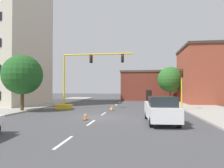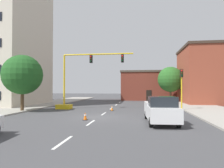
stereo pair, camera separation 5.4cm
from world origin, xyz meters
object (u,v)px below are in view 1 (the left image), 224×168
(traffic_cone_roadside_b, at_px, (112,108))
(traffic_signal_gantry, at_px, (74,91))
(tree_left_near, at_px, (22,75))
(pickup_truck_white, at_px, (161,110))
(traffic_light_pole_right, at_px, (182,80))
(traffic_cone_roadside_a, at_px, (85,116))
(tree_right_far, at_px, (170,79))

(traffic_cone_roadside_b, bearing_deg, traffic_signal_gantry, 166.05)
(tree_left_near, bearing_deg, pickup_truck_white, -20.43)
(traffic_light_pole_right, distance_m, tree_left_near, 17.96)
(traffic_light_pole_right, bearing_deg, pickup_truck_white, -110.35)
(traffic_cone_roadside_b, bearing_deg, traffic_cone_roadside_a, -99.78)
(tree_left_near, height_order, traffic_cone_roadside_b, tree_left_near)
(traffic_signal_gantry, distance_m, traffic_cone_roadside_b, 5.49)
(tree_left_near, xyz_separation_m, traffic_cone_roadside_b, (9.70, 2.23, -3.78))
(traffic_signal_gantry, height_order, traffic_cone_roadside_a, traffic_signal_gantry)
(traffic_signal_gantry, relative_size, tree_right_far, 1.45)
(traffic_signal_gantry, height_order, tree_right_far, traffic_signal_gantry)
(tree_left_near, distance_m, pickup_truck_white, 15.68)
(traffic_signal_gantry, relative_size, traffic_cone_roadside_a, 15.01)
(traffic_light_pole_right, height_order, traffic_cone_roadside_b, traffic_light_pole_right)
(tree_right_far, relative_size, traffic_cone_roadside_a, 10.33)
(tree_left_near, bearing_deg, traffic_cone_roadside_a, -29.65)
(tree_left_near, bearing_deg, traffic_signal_gantry, 36.21)
(traffic_signal_gantry, xyz_separation_m, pickup_truck_white, (9.67, -8.83, -1.30))
(traffic_light_pole_right, xyz_separation_m, tree_left_near, (-17.64, -3.36, 0.54))
(traffic_cone_roadside_a, height_order, traffic_cone_roadside_b, traffic_cone_roadside_a)
(traffic_signal_gantry, relative_size, traffic_light_pole_right, 1.98)
(pickup_truck_white, xyz_separation_m, traffic_cone_roadside_b, (-4.70, 7.59, -0.68))
(traffic_signal_gantry, distance_m, traffic_cone_roadside_a, 9.31)
(traffic_cone_roadside_a, bearing_deg, tree_right_far, 66.04)
(traffic_light_pole_right, xyz_separation_m, traffic_cone_roadside_a, (-9.15, -8.19, -3.22))
(tree_right_far, distance_m, pickup_truck_white, 23.58)
(tree_right_far, bearing_deg, tree_left_near, -136.32)
(tree_right_far, height_order, traffic_cone_roadside_a, tree_right_far)
(traffic_cone_roadside_a, relative_size, traffic_cone_roadside_b, 1.07)
(traffic_signal_gantry, bearing_deg, tree_right_far, 45.90)
(traffic_signal_gantry, xyz_separation_m, traffic_light_pole_right, (12.91, -0.10, 1.26))
(pickup_truck_white, height_order, traffic_cone_roadside_b, pickup_truck_white)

